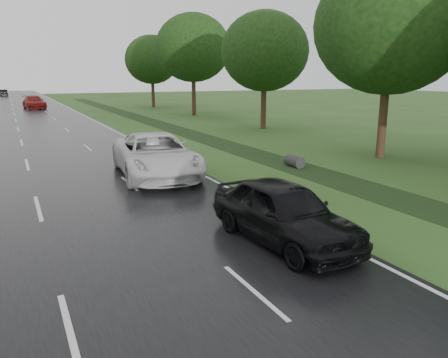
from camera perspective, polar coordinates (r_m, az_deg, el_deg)
ground at (r=8.13m, az=-19.36°, el=-18.97°), size 220.00×220.00×0.00m
road at (r=52.09m, az=-25.65°, el=7.38°), size 14.00×180.00×0.04m
edge_stripe_east at (r=52.59m, az=-18.24°, el=8.09°), size 0.12×180.00×0.01m
center_line at (r=52.09m, az=-25.65°, el=7.40°), size 0.12×180.00×0.01m
drainage_ditch at (r=28.63m, az=-0.92°, el=4.87°), size 2.20×120.00×0.56m
tree_east_b at (r=24.50m, az=20.93°, el=18.20°), size 7.60×7.60×10.11m
tree_east_c at (r=36.21m, az=5.32°, el=16.26°), size 7.00×7.00×9.29m
tree_east_d at (r=48.61m, az=-4.06°, el=16.72°), size 8.00×8.00×10.76m
tree_east_f at (r=61.65m, az=-9.41°, el=15.13°), size 7.20×7.20×9.62m
white_pickup at (r=18.87m, az=-8.93°, el=3.11°), size 3.67×6.82×1.82m
dark_sedan at (r=11.31m, az=7.81°, el=-4.27°), size 2.25×4.87×1.62m
far_car_red at (r=63.39m, az=-23.56°, el=9.18°), size 2.93×5.88×1.64m
far_car_dark at (r=106.67m, az=-26.79°, el=10.03°), size 1.65×4.20×1.36m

